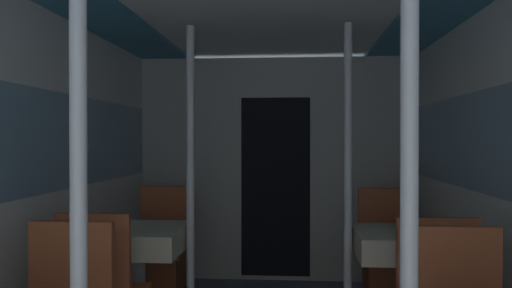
% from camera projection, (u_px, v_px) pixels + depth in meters
% --- Properties ---
extents(wall_left, '(0.05, 6.38, 2.07)m').
position_uv_depth(wall_left, '(32.00, 182.00, 2.78)').
color(wall_left, silver).
rests_on(wall_left, ground_plane).
extents(wall_right, '(0.05, 6.38, 2.07)m').
position_uv_depth(wall_right, '(510.00, 186.00, 2.59)').
color(wall_right, silver).
rests_on(wall_right, ground_plane).
extents(bulkhead_far, '(2.53, 0.09, 2.07)m').
position_uv_depth(bulkhead_far, '(276.00, 169.00, 4.67)').
color(bulkhead_far, '#A8A8A3').
rests_on(bulkhead_far, ground_plane).
extents(support_pole_left_0, '(0.06, 0.06, 2.07)m').
position_uv_depth(support_pole_left_0, '(79.00, 225.00, 1.61)').
color(support_pole_left_0, silver).
rests_on(support_pole_left_0, ground_plane).
extents(dining_table_left_1, '(0.64, 0.64, 0.72)m').
position_uv_depth(dining_table_left_1, '(137.00, 245.00, 3.38)').
color(dining_table_left_1, '#4C4C51').
rests_on(dining_table_left_1, ground_plane).
extents(chair_left_far_1, '(0.41, 0.41, 0.92)m').
position_uv_depth(chair_left_far_1, '(160.00, 268.00, 3.96)').
color(chair_left_far_1, brown).
rests_on(chair_left_far_1, ground_plane).
extents(support_pole_left_1, '(0.06, 0.06, 2.07)m').
position_uv_depth(support_pole_left_1, '(190.00, 180.00, 3.35)').
color(support_pole_left_1, silver).
rests_on(support_pole_left_1, ground_plane).
extents(support_pole_right_0, '(0.06, 0.06, 2.07)m').
position_uv_depth(support_pole_right_0, '(409.00, 230.00, 1.53)').
color(support_pole_right_0, silver).
rests_on(support_pole_right_0, ground_plane).
extents(dining_table_right_1, '(0.64, 0.64, 0.72)m').
position_uv_depth(dining_table_right_1, '(405.00, 249.00, 3.24)').
color(dining_table_right_1, '#4C4C51').
rests_on(dining_table_right_1, ground_plane).
extents(chair_right_far_1, '(0.41, 0.41, 0.92)m').
position_uv_depth(chair_right_far_1, '(388.00, 273.00, 3.83)').
color(chair_right_far_1, brown).
rests_on(chair_right_far_1, ground_plane).
extents(support_pole_right_1, '(0.06, 0.06, 2.07)m').
position_uv_depth(support_pole_right_1, '(348.00, 181.00, 3.27)').
color(support_pole_right_1, silver).
rests_on(support_pole_right_1, ground_plane).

